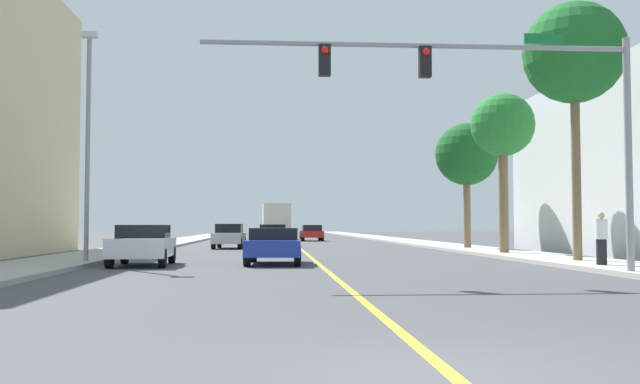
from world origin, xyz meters
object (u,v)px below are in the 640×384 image
at_px(delivery_truck, 276,221).
at_px(car_red, 312,233).
at_px(car_black, 273,236).
at_px(car_silver, 229,236).
at_px(street_lamp, 88,133).
at_px(palm_mid, 503,127).
at_px(palm_far, 467,155).
at_px(car_blue, 274,245).
at_px(traffic_signal_mast, 496,92).
at_px(palm_near, 574,54).
at_px(pedestrian, 601,239).
at_px(car_white, 143,245).

bearing_deg(delivery_truck, car_red, -44.12).
bearing_deg(car_black, car_silver, 176.79).
bearing_deg(street_lamp, palm_mid, 19.88).
xyz_separation_m(palm_far, car_red, (-7.38, 23.05, -4.57)).
relative_size(car_blue, car_black, 1.04).
distance_m(palm_far, car_red, 24.63).
xyz_separation_m(car_silver, delivery_truck, (2.89, 22.13, 0.99)).
relative_size(street_lamp, car_red, 2.00).
bearing_deg(street_lamp, traffic_signal_mast, -27.46).
xyz_separation_m(palm_near, palm_far, (0.01, 13.88, -2.24)).
xyz_separation_m(palm_mid, delivery_truck, (-10.22, 32.82, -4.14)).
xyz_separation_m(car_red, pedestrian, (6.85, -39.80, 0.24)).
height_order(traffic_signal_mast, street_lamp, street_lamp).
height_order(street_lamp, car_black, street_lamp).
relative_size(palm_near, car_silver, 2.29).
xyz_separation_m(palm_mid, car_red, (-7.09, 29.99, -5.14)).
relative_size(palm_mid, palm_far, 1.05).
bearing_deg(pedestrian, car_red, 68.72).
xyz_separation_m(delivery_truck, pedestrian, (9.99, -42.63, -0.77)).
xyz_separation_m(car_silver, pedestrian, (12.88, -20.50, 0.22)).
bearing_deg(car_silver, car_black, -2.00).
bearing_deg(palm_far, car_silver, 164.36).
bearing_deg(car_silver, palm_near, -50.45).
height_order(delivery_truck, pedestrian, delivery_truck).
relative_size(street_lamp, car_black, 2.06).
bearing_deg(street_lamp, palm_near, -2.56).
bearing_deg(delivery_truck, palm_far, -69.98).
xyz_separation_m(palm_mid, pedestrian, (-0.24, -9.81, -4.91)).
relative_size(car_red, delivery_truck, 0.56).
xyz_separation_m(palm_far, car_blue, (-10.78, -13.05, -4.62)).
bearing_deg(pedestrian, car_blue, 129.10).
xyz_separation_m(street_lamp, palm_mid, (17.05, 6.17, 1.26)).
bearing_deg(palm_far, palm_near, -90.03).
xyz_separation_m(car_red, delivery_truck, (-3.14, 2.83, 1.01)).
xyz_separation_m(car_white, pedestrian, (14.76, -3.09, 0.25)).
height_order(palm_near, palm_far, palm_near).
bearing_deg(pedestrian, palm_far, 57.14).
relative_size(palm_near, car_black, 2.37).
bearing_deg(palm_near, car_silver, 127.23).
distance_m(palm_near, palm_far, 14.06).
bearing_deg(palm_far, street_lamp, -142.92).
xyz_separation_m(palm_near, car_white, (-15.28, 0.23, -6.82)).
relative_size(car_blue, car_red, 1.01).
distance_m(street_lamp, palm_near, 17.60).
height_order(car_silver, car_black, car_silver).
height_order(car_white, car_black, car_black).
distance_m(street_lamp, delivery_truck, 39.69).
bearing_deg(street_lamp, delivery_truck, 80.06).
height_order(car_blue, delivery_truck, delivery_truck).
height_order(palm_mid, pedestrian, palm_mid).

